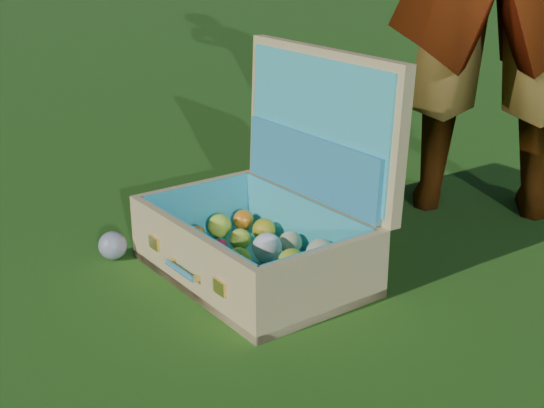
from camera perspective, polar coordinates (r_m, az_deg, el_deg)
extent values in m
plane|color=#215114|center=(1.78, -3.70, -7.06)|extent=(60.00, 60.00, 0.00)
sphere|color=#3B679B|center=(2.01, -11.90, -3.07)|extent=(0.07, 0.07, 0.07)
cube|color=tan|center=(1.88, -1.45, -5.11)|extent=(0.63, 0.50, 0.02)
cube|color=tan|center=(1.77, -6.18, -4.39)|extent=(0.55, 0.16, 0.17)
cube|color=tan|center=(1.95, 2.78, -1.83)|extent=(0.55, 0.16, 0.17)
cube|color=tan|center=(2.06, -5.75, -0.63)|extent=(0.10, 0.33, 0.17)
cube|color=tan|center=(1.66, 3.89, -6.05)|extent=(0.10, 0.33, 0.17)
cube|color=teal|center=(1.88, -1.46, -4.75)|extent=(0.58, 0.45, 0.01)
cube|color=teal|center=(1.77, -5.83, -3.99)|extent=(0.50, 0.13, 0.15)
cube|color=teal|center=(1.94, 2.49, -1.64)|extent=(0.50, 0.13, 0.15)
cube|color=teal|center=(2.05, -5.58, -0.47)|extent=(0.09, 0.32, 0.15)
cube|color=teal|center=(1.66, 3.60, -5.58)|extent=(0.09, 0.32, 0.15)
cube|color=tan|center=(1.89, 3.75, 6.01)|extent=(0.55, 0.18, 0.37)
cube|color=teal|center=(1.87, 3.30, 5.95)|extent=(0.51, 0.15, 0.33)
cube|color=teal|center=(1.90, 2.93, 2.85)|extent=(0.49, 0.15, 0.16)
cube|color=#F2C659|center=(1.88, -8.85, -2.92)|extent=(0.04, 0.02, 0.03)
cube|color=#F2C659|center=(1.65, -3.96, -6.29)|extent=(0.04, 0.02, 0.03)
cylinder|color=teal|center=(1.76, -6.93, -5.02)|extent=(0.12, 0.04, 0.01)
cube|color=#F2C659|center=(1.81, -7.60, -4.33)|extent=(0.01, 0.02, 0.01)
cube|color=#F2C659|center=(1.72, -5.78, -5.61)|extent=(0.01, 0.02, 0.01)
sphere|color=#C9D534|center=(1.97, -7.79, -2.60)|extent=(0.06, 0.06, 0.06)
sphere|color=#0D1F43|center=(1.90, -6.29, -3.45)|extent=(0.06, 0.06, 0.06)
sphere|color=orange|center=(1.80, -4.49, -4.95)|extent=(0.06, 0.06, 0.06)
sphere|color=#B49618|center=(1.72, -2.69, -5.84)|extent=(0.07, 0.07, 0.07)
sphere|color=#0D1F43|center=(1.64, -0.25, -7.42)|extent=(0.06, 0.06, 0.06)
sphere|color=orange|center=(2.01, -5.71, -2.28)|extent=(0.05, 0.05, 0.05)
sphere|color=red|center=(1.94, -3.97, -3.23)|extent=(0.04, 0.04, 0.04)
sphere|color=#C9D534|center=(1.84, -2.54, -4.24)|extent=(0.06, 0.06, 0.06)
sphere|color=#C9D534|center=(1.76, -0.23, -5.38)|extent=(0.06, 0.06, 0.06)
sphere|color=red|center=(1.70, 1.28, -6.76)|extent=(0.04, 0.04, 0.04)
sphere|color=#C9D534|center=(2.04, -3.97, -1.65)|extent=(0.06, 0.06, 0.06)
sphere|color=#C9D534|center=(1.96, -2.41, -2.66)|extent=(0.06, 0.06, 0.06)
sphere|color=silver|center=(1.89, -0.37, -3.29)|extent=(0.07, 0.07, 0.07)
sphere|color=#C9D534|center=(1.81, 1.50, -4.46)|extent=(0.07, 0.07, 0.07)
sphere|color=silver|center=(1.75, 3.76, -5.78)|extent=(0.05, 0.05, 0.05)
sphere|color=orange|center=(2.08, -2.16, -1.20)|extent=(0.06, 0.06, 0.06)
sphere|color=#B49618|center=(2.01, -0.61, -1.95)|extent=(0.06, 0.06, 0.06)
sphere|color=beige|center=(1.93, 1.39, -2.92)|extent=(0.06, 0.06, 0.06)
sphere|color=beige|center=(1.85, 3.71, -3.77)|extent=(0.08, 0.08, 0.08)
sphere|color=silver|center=(1.77, 5.46, -5.09)|extent=(0.07, 0.07, 0.07)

